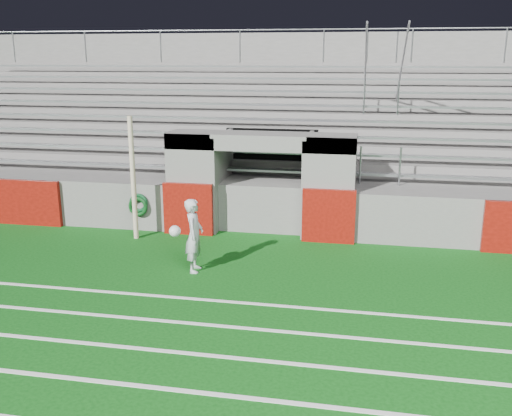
# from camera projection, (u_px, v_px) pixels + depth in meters

# --- Properties ---
(ground) EXTENTS (90.00, 90.00, 0.00)m
(ground) POSITION_uv_depth(u_px,v_px,m) (230.00, 281.00, 11.72)
(ground) COLOR #0C480F
(ground) RESTS_ON ground
(field_post) EXTENTS (0.12, 0.12, 3.09)m
(field_post) POSITION_uv_depth(u_px,v_px,m) (133.00, 179.00, 14.11)
(field_post) COLOR beige
(field_post) RESTS_ON ground
(stadium_structure) EXTENTS (26.00, 8.48, 5.42)m
(stadium_structure) POSITION_uv_depth(u_px,v_px,m) (285.00, 149.00, 18.90)
(stadium_structure) COLOR #63615E
(stadium_structure) RESTS_ON ground
(goalkeeper_with_ball) EXTENTS (0.68, 0.69, 1.59)m
(goalkeeper_with_ball) POSITION_uv_depth(u_px,v_px,m) (194.00, 235.00, 12.09)
(goalkeeper_with_ball) COLOR silver
(goalkeeper_with_ball) RESTS_ON ground
(hose_coil) EXTENTS (0.53, 0.15, 0.60)m
(hose_coil) POSITION_uv_depth(u_px,v_px,m) (138.00, 205.00, 14.89)
(hose_coil) COLOR #0C3F1D
(hose_coil) RESTS_ON ground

